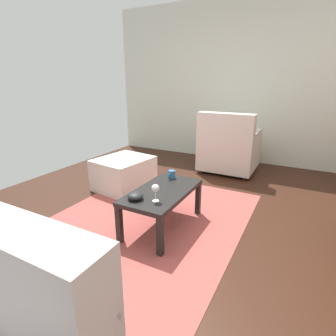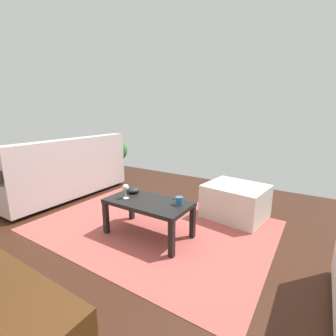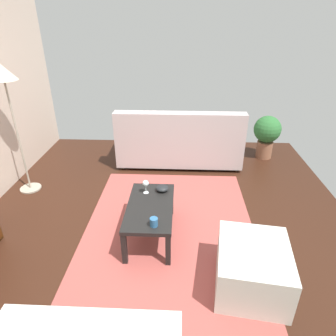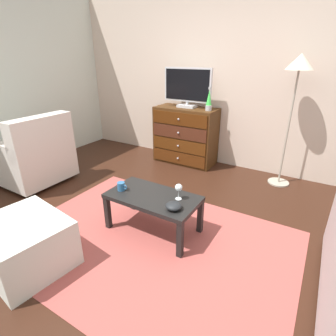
% 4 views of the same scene
% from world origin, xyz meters
% --- Properties ---
extents(ground_plane, '(5.77, 4.75, 0.05)m').
position_xyz_m(ground_plane, '(0.00, 0.00, -0.03)').
color(ground_plane, '#351C11').
extents(area_rug, '(2.60, 1.90, 0.01)m').
position_xyz_m(area_rug, '(0.20, -0.20, 0.00)').
color(area_rug, '#A54A44').
rests_on(area_rug, ground_plane).
extents(coffee_table, '(0.90, 0.48, 0.39)m').
position_xyz_m(coffee_table, '(0.11, 0.00, 0.34)').
color(coffee_table, black).
rests_on(coffee_table, ground_plane).
extents(wine_glass, '(0.07, 0.07, 0.16)m').
position_xyz_m(wine_glass, '(0.36, 0.07, 0.51)').
color(wine_glass, silver).
rests_on(wine_glass, coffee_table).
extents(mug, '(0.11, 0.08, 0.08)m').
position_xyz_m(mug, '(-0.22, -0.07, 0.44)').
color(mug, '#2D6193').
rests_on(mug, coffee_table).
extents(bowl_decorative, '(0.14, 0.14, 0.07)m').
position_xyz_m(bowl_decorative, '(0.41, -0.11, 0.43)').
color(bowl_decorative, black).
rests_on(bowl_decorative, coffee_table).
extents(couch_large, '(0.85, 1.94, 0.91)m').
position_xyz_m(couch_large, '(1.97, -0.29, 0.35)').
color(couch_large, '#332319').
rests_on(couch_large, ground_plane).
extents(ottoman, '(0.77, 0.69, 0.42)m').
position_xyz_m(ottoman, '(-0.52, -0.95, 0.21)').
color(ottoman, silver).
rests_on(ottoman, ground_plane).
extents(standing_lamp, '(0.32, 0.32, 1.67)m').
position_xyz_m(standing_lamp, '(1.02, 1.78, 1.42)').
color(standing_lamp, '#A59E8C').
rests_on(standing_lamp, ground_plane).
extents(potted_plant, '(0.44, 0.44, 0.72)m').
position_xyz_m(potted_plant, '(2.23, -1.73, 0.43)').
color(potted_plant, brown).
rests_on(potted_plant, ground_plane).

